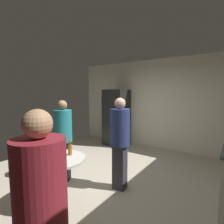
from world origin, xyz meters
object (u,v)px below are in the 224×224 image
object	(u,v)px
person_in_maroon_shirt	(41,210)
beer_bottle_brown	(42,154)
refrigerator	(116,117)
foreground_table	(59,165)
beer_bottle_amber	(70,150)
person_in_teal_shirt	(63,134)
plastic_cup_red	(50,153)
person_in_navy_shirt	(120,137)

from	to	relation	value
person_in_maroon_shirt	beer_bottle_brown	bearing A→B (deg)	40.46
refrigerator	foreground_table	world-z (taller)	refrigerator
refrigerator	person_in_maroon_shirt	xyz separation A→B (m)	(2.19, -4.18, 0.03)
beer_bottle_amber	person_in_teal_shirt	world-z (taller)	person_in_teal_shirt
plastic_cup_red	foreground_table	bearing A→B (deg)	12.68
refrigerator	foreground_table	distance (m)	3.37
beer_bottle_amber	person_in_maroon_shirt	distance (m)	1.61
foreground_table	beer_bottle_amber	bearing A→B (deg)	77.90
foreground_table	plastic_cup_red	world-z (taller)	plastic_cup_red
beer_bottle_brown	person_in_maroon_shirt	world-z (taller)	person_in_maroon_shirt
foreground_table	plastic_cup_red	size ratio (longest dim) A/B	7.27
person_in_navy_shirt	person_in_teal_shirt	world-z (taller)	person_in_navy_shirt
beer_bottle_amber	person_in_teal_shirt	xyz separation A→B (m)	(-0.60, 0.37, 0.09)
refrigerator	person_in_navy_shirt	bearing A→B (deg)	-55.12
foreground_table	refrigerator	bearing A→B (deg)	108.73
person_in_navy_shirt	person_in_teal_shirt	xyz separation A→B (m)	(-1.06, -0.35, -0.03)
beer_bottle_brown	refrigerator	bearing A→B (deg)	105.61
beer_bottle_brown	plastic_cup_red	xyz separation A→B (m)	(-0.01, 0.15, -0.03)
beer_bottle_amber	person_in_maroon_shirt	bearing A→B (deg)	-48.32
person_in_teal_shirt	person_in_maroon_shirt	bearing A→B (deg)	14.82
person_in_navy_shirt	person_in_maroon_shirt	distance (m)	2.02
refrigerator	person_in_maroon_shirt	distance (m)	4.72
refrigerator	person_in_maroon_shirt	size ratio (longest dim) A/B	1.13
refrigerator	person_in_navy_shirt	size ratio (longest dim) A/B	1.12
refrigerator	person_in_navy_shirt	distance (m)	2.76
beer_bottle_amber	refrigerator	bearing A→B (deg)	110.56
beer_bottle_amber	person_in_navy_shirt	world-z (taller)	person_in_navy_shirt
foreground_table	person_in_maroon_shirt	distance (m)	1.53
refrigerator	plastic_cup_red	distance (m)	3.35
foreground_table	person_in_maroon_shirt	xyz separation A→B (m)	(1.11, -1.01, 0.30)
person_in_navy_shirt	foreground_table	bearing A→B (deg)	-31.10
beer_bottle_amber	foreground_table	bearing A→B (deg)	-102.10
refrigerator	beer_bottle_amber	xyz separation A→B (m)	(1.12, -2.98, -0.08)
beer_bottle_amber	beer_bottle_brown	xyz separation A→B (m)	(-0.18, -0.37, 0.00)
beer_bottle_amber	person_in_teal_shirt	distance (m)	0.71
person_in_navy_shirt	person_in_teal_shirt	bearing A→B (deg)	-74.06
beer_bottle_amber	person_in_maroon_shirt	size ratio (longest dim) A/B	0.14
refrigerator	foreground_table	xyz separation A→B (m)	(1.08, -3.18, -0.27)
person_in_teal_shirt	beer_bottle_brown	bearing A→B (deg)	-2.38
foreground_table	person_in_maroon_shirt	size ratio (longest dim) A/B	0.50
refrigerator	beer_bottle_brown	world-z (taller)	refrigerator
beer_bottle_amber	beer_bottle_brown	world-z (taller)	same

